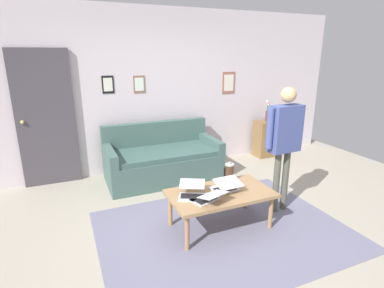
# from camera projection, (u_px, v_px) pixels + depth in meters

# --- Properties ---
(ground_plane) EXTENTS (7.68, 7.68, 0.00)m
(ground_plane) POSITION_uv_depth(u_px,v_px,m) (217.00, 225.00, 3.65)
(ground_plane) COLOR #A79F8E
(area_rug) EXTENTS (2.79, 2.07, 0.01)m
(area_rug) POSITION_uv_depth(u_px,v_px,m) (224.00, 230.00, 3.53)
(area_rug) COLOR slate
(area_rug) RESTS_ON ground_plane
(back_wall) EXTENTS (7.04, 0.11, 2.70)m
(back_wall) POSITION_uv_depth(u_px,v_px,m) (159.00, 91.00, 5.20)
(back_wall) COLOR silver
(back_wall) RESTS_ON ground_plane
(interior_door) EXTENTS (0.82, 0.09, 2.05)m
(interior_door) POSITION_uv_depth(u_px,v_px,m) (46.00, 120.00, 4.53)
(interior_door) COLOR #454048
(interior_door) RESTS_ON ground_plane
(couch) EXTENTS (1.79, 0.89, 0.88)m
(couch) POSITION_uv_depth(u_px,v_px,m) (162.00, 160.00, 4.94)
(couch) COLOR #415E57
(couch) RESTS_ON ground_plane
(coffee_table) EXTENTS (1.19, 0.66, 0.45)m
(coffee_table) POSITION_uv_depth(u_px,v_px,m) (220.00, 196.00, 3.51)
(coffee_table) COLOR #A17C51
(coffee_table) RESTS_ON ground_plane
(laptop_left) EXTENTS (0.32, 0.33, 0.15)m
(laptop_left) POSITION_uv_depth(u_px,v_px,m) (225.00, 187.00, 3.53)
(laptop_left) COLOR silver
(laptop_left) RESTS_ON coffee_table
(laptop_center) EXTENTS (0.38, 0.40, 0.13)m
(laptop_center) POSITION_uv_depth(u_px,v_px,m) (208.00, 198.00, 3.27)
(laptop_center) COLOR silver
(laptop_center) RESTS_ON coffee_table
(laptop_right) EXTENTS (0.40, 0.43, 0.13)m
(laptop_right) POSITION_uv_depth(u_px,v_px,m) (192.00, 192.00, 3.38)
(laptop_right) COLOR silver
(laptop_right) RESTS_ON coffee_table
(french_press) EXTENTS (0.13, 0.11, 0.25)m
(french_press) POSITION_uv_depth(u_px,v_px,m) (229.00, 172.00, 3.77)
(french_press) COLOR #4C3323
(french_press) RESTS_ON coffee_table
(side_shelf) EXTENTS (0.42, 0.32, 0.71)m
(side_shelf) POSITION_uv_depth(u_px,v_px,m) (266.00, 139.00, 6.01)
(side_shelf) COLOR brown
(side_shelf) RESTS_ON ground_plane
(flower_vase) EXTENTS (0.08, 0.09, 0.41)m
(flower_vase) POSITION_uv_depth(u_px,v_px,m) (267.00, 113.00, 5.87)
(flower_vase) COLOR #56363F
(flower_vase) RESTS_ON side_shelf
(person_standing) EXTENTS (0.57, 0.20, 1.60)m
(person_standing) POSITION_uv_depth(u_px,v_px,m) (285.00, 134.00, 3.71)
(person_standing) COLOR #505246
(person_standing) RESTS_ON ground_plane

